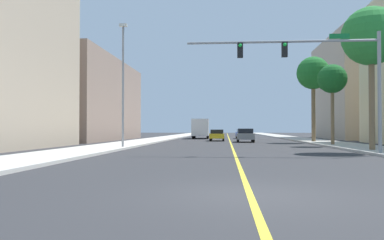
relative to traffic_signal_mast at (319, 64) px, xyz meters
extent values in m
plane|color=#2D2D30|center=(-4.65, 28.26, -5.04)|extent=(192.00, 192.00, 0.00)
cube|color=beige|center=(-14.13, 28.26, -4.97)|extent=(3.98, 168.00, 0.15)
cube|color=#B2ADA3|center=(4.83, 28.26, -4.97)|extent=(3.98, 168.00, 0.15)
cube|color=yellow|center=(-4.65, 28.26, -5.04)|extent=(0.16, 144.00, 0.01)
cube|color=gray|center=(-27.21, 28.08, 0.12)|extent=(17.12, 25.22, 10.31)
cube|color=tan|center=(17.60, 37.07, 2.19)|extent=(16.51, 18.90, 14.46)
cylinder|color=gray|center=(3.24, 0.00, -1.56)|extent=(0.20, 0.20, 6.67)
cylinder|color=gray|center=(-2.06, 0.00, 1.30)|extent=(10.59, 0.14, 0.14)
cube|color=black|center=(-1.88, 0.00, 0.85)|extent=(0.32, 0.24, 0.84)
sphere|color=green|center=(-1.88, -0.14, 1.10)|extent=(0.20, 0.20, 0.20)
cube|color=black|center=(-4.35, 0.00, 0.85)|extent=(0.32, 0.24, 0.84)
sphere|color=green|center=(-4.35, -0.14, 1.10)|extent=(0.20, 0.20, 0.20)
cube|color=#147233|center=(1.12, 0.00, 1.55)|extent=(1.10, 0.04, 0.28)
cylinder|color=gray|center=(-12.64, 6.07, -0.51)|extent=(0.16, 0.16, 8.76)
cube|color=beige|center=(-12.64, 6.07, 4.02)|extent=(0.56, 0.28, 0.20)
cylinder|color=brown|center=(3.95, 3.21, -1.32)|extent=(0.36, 0.36, 7.13)
sphere|color=#287F33|center=(3.95, 3.21, 2.24)|extent=(3.67, 3.67, 3.67)
cone|color=#287F33|center=(4.12, 4.30, 2.04)|extent=(1.42, 0.61, 1.69)
cone|color=#287F33|center=(3.03, 3.82, 2.04)|extent=(1.13, 1.53, 1.50)
cone|color=#287F33|center=(2.97, 2.71, 2.04)|extent=(1.05, 1.65, 1.82)
cone|color=#287F33|center=(4.19, 2.14, 2.04)|extent=(2.02, 0.91, 1.39)
cylinder|color=brown|center=(3.74, 11.71, -2.14)|extent=(0.29, 0.29, 5.49)
sphere|color=#195B23|center=(3.74, 11.71, 0.60)|extent=(2.43, 2.43, 2.43)
cone|color=#195B23|center=(4.47, 11.78, 0.40)|extent=(0.53, 1.27, 1.13)
cone|color=#195B23|center=(3.88, 12.43, 0.40)|extent=(1.15, 0.60, 1.28)
cone|color=#195B23|center=(3.02, 11.79, 0.40)|extent=(0.56, 1.38, 1.33)
cone|color=#195B23|center=(3.69, 10.99, 0.40)|extent=(1.22, 0.52, 1.09)
cylinder|color=brown|center=(4.00, 20.21, -1.31)|extent=(0.41, 0.41, 7.16)
sphere|color=#1E6B28|center=(4.00, 20.21, 2.27)|extent=(3.42, 3.42, 3.42)
cone|color=#1E6B28|center=(5.02, 20.17, 2.07)|extent=(0.49, 1.65, 1.65)
cone|color=#1E6B28|center=(4.49, 21.11, 2.07)|extent=(1.59, 1.12, 1.83)
cone|color=#1E6B28|center=(3.24, 20.89, 2.07)|extent=(1.33, 1.52, 1.48)
cone|color=#1E6B28|center=(3.22, 19.55, 2.07)|extent=(1.30, 1.50, 1.77)
cone|color=#1E6B28|center=(4.30, 19.23, 2.07)|extent=(1.59, 0.88, 1.32)
cube|color=#1E389E|center=(-2.65, 36.94, -4.40)|extent=(1.96, 4.05, 0.64)
cube|color=black|center=(-2.65, 36.71, -3.86)|extent=(1.68, 2.06, 0.44)
cylinder|color=black|center=(-3.52, 38.36, -4.72)|extent=(0.24, 0.65, 0.64)
cylinder|color=black|center=(-1.89, 38.42, -4.72)|extent=(0.24, 0.65, 0.64)
cylinder|color=black|center=(-3.42, 35.47, -4.72)|extent=(0.24, 0.65, 0.64)
cylinder|color=black|center=(-1.79, 35.52, -4.72)|extent=(0.24, 0.65, 0.64)
cube|color=slate|center=(-3.02, 21.44, -4.40)|extent=(1.90, 4.27, 0.64)
cube|color=black|center=(-3.02, 21.16, -3.83)|extent=(1.64, 2.16, 0.52)
cylinder|color=black|center=(-3.80, 23.02, -4.72)|extent=(0.23, 0.64, 0.64)
cylinder|color=black|center=(-2.18, 22.99, -4.72)|extent=(0.23, 0.64, 0.64)
cylinder|color=black|center=(-3.86, 19.88, -4.72)|extent=(0.23, 0.64, 0.64)
cylinder|color=black|center=(-2.24, 19.85, -4.72)|extent=(0.23, 0.64, 0.64)
cube|color=gold|center=(-6.17, 25.65, -4.44)|extent=(1.72, 4.34, 0.56)
cube|color=black|center=(-6.17, 25.50, -3.92)|extent=(1.51, 2.19, 0.48)
cylinder|color=black|center=(-6.93, 27.27, -4.72)|extent=(0.22, 0.64, 0.64)
cylinder|color=black|center=(-5.42, 27.27, -4.72)|extent=(0.22, 0.64, 0.64)
cylinder|color=black|center=(-6.92, 24.03, -4.72)|extent=(0.22, 0.64, 0.64)
cylinder|color=black|center=(-5.41, 24.04, -4.72)|extent=(0.22, 0.64, 0.64)
cube|color=#194799|center=(-8.93, 40.15, -3.79)|extent=(2.47, 2.39, 1.60)
cube|color=silver|center=(-8.80, 36.00, -3.39)|extent=(2.57, 6.04, 2.40)
cylinder|color=black|center=(-9.97, 40.12, -4.59)|extent=(0.31, 0.91, 0.90)
cylinder|color=black|center=(-7.88, 40.18, -4.59)|extent=(0.31, 0.91, 0.90)
cylinder|color=black|center=(-9.81, 34.48, -4.59)|extent=(0.31, 0.91, 0.90)
cylinder|color=black|center=(-7.71, 34.54, -4.59)|extent=(0.31, 0.91, 0.90)
camera|label=1|loc=(-5.19, -22.81, -3.58)|focal=37.77mm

